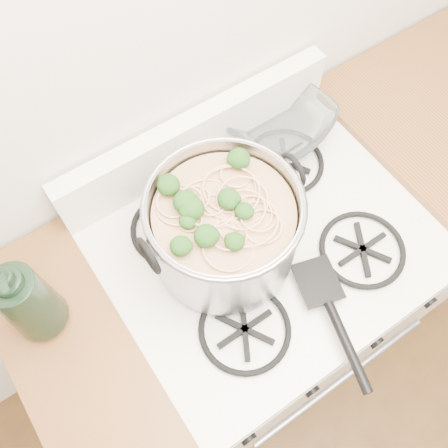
% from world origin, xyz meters
% --- Properties ---
extents(gas_range, '(0.76, 0.66, 0.92)m').
position_xyz_m(gas_range, '(0.00, 1.26, 0.44)').
color(gas_range, white).
rests_on(gas_range, ground).
extents(counter_left, '(0.25, 0.65, 0.92)m').
position_xyz_m(counter_left, '(-0.51, 1.26, 0.46)').
color(counter_left, silver).
rests_on(counter_left, ground).
extents(stock_pot, '(0.36, 0.33, 0.22)m').
position_xyz_m(stock_pot, '(-0.10, 1.29, 1.03)').
color(stock_pot, gray).
rests_on(stock_pot, gas_range).
extents(spatula, '(0.36, 0.38, 0.02)m').
position_xyz_m(spatula, '(0.03, 1.11, 0.94)').
color(spatula, black).
rests_on(spatula, gas_range).
extents(glass_bowl, '(0.14, 0.14, 0.03)m').
position_xyz_m(glass_bowl, '(0.21, 1.51, 0.94)').
color(glass_bowl, white).
rests_on(glass_bowl, gas_range).
extents(bottle, '(0.12, 0.12, 0.29)m').
position_xyz_m(bottle, '(-0.52, 1.38, 1.07)').
color(bottle, black).
rests_on(bottle, counter_left).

